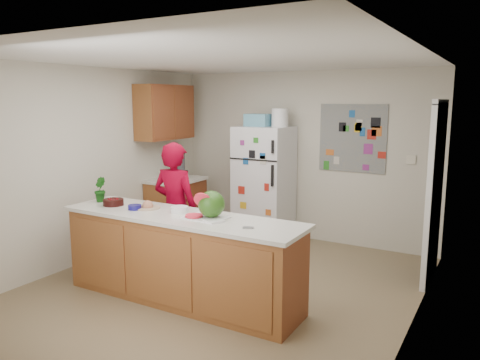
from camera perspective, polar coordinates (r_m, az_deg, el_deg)
The scene contains 26 objects.
floor at distance 5.41m, azimuth -2.08°, elevation -13.01°, with size 4.00×4.50×0.02m, color brown.
wall_back at distance 7.05m, azimuth 7.65°, elevation 2.88°, with size 4.00×0.02×2.50m, color beige.
wall_left at distance 6.35m, azimuth -17.73°, elevation 1.75°, with size 0.02×4.50×2.50m, color beige.
wall_right at distance 4.35m, azimuth 20.88°, elevation -1.91°, with size 0.02×4.50×2.50m, color beige.
ceiling at distance 5.01m, azimuth -2.26°, elevation 14.65°, with size 4.00×4.50×0.02m, color white.
doorway at distance 5.81m, azimuth 22.82°, elevation -1.55°, with size 0.03×0.85×2.04m, color black.
peninsula_base at distance 4.97m, azimuth -7.20°, elevation -9.62°, with size 2.60×0.62×0.88m, color brown.
peninsula_top at distance 4.84m, azimuth -7.31°, elevation -4.47°, with size 2.68×0.70×0.04m, color silver.
side_counter_base at distance 7.26m, azimuth -7.78°, elevation -3.51°, with size 0.60×0.80×0.86m, color brown.
side_counter_top at distance 7.17m, azimuth -7.87°, elevation -0.00°, with size 0.64×0.84×0.04m, color silver.
upper_cabinets at distance 7.11m, azimuth -9.14°, elevation 8.16°, with size 0.35×1.00×0.80m, color brown.
refrigerator at distance 6.96m, azimuth 2.95°, elevation -0.47°, with size 0.75×0.70×1.70m, color silver.
fridge_top_bin at distance 6.90m, azimuth 2.27°, elevation 7.31°, with size 0.35×0.28×0.18m, color #5999B2.
photo_collage at distance 6.76m, azimuth 13.54°, elevation 4.96°, with size 0.95×0.01×0.95m, color slate.
person at distance 5.61m, azimuth -7.86°, elevation -3.56°, with size 0.58×0.38×1.60m, color maroon.
blender_appliance at distance 7.16m, azimuth -7.27°, elevation 1.70°, with size 0.14×0.14×0.38m, color black.
cutting_board at distance 4.67m, azimuth -4.24°, elevation -4.59°, with size 0.41×0.31×0.01m, color silver.
watermelon at distance 4.62m, azimuth -3.51°, elevation -2.96°, with size 0.27×0.27×0.27m, color #245412.
watermelon_slice at distance 4.69m, azimuth -5.63°, elevation -4.36°, with size 0.17×0.17×0.02m, color red.
cherry_bowl at distance 5.40m, azimuth -15.17°, elevation -2.63°, with size 0.22×0.22×0.07m, color black.
white_bowl at distance 4.94m, azimuth -7.39°, elevation -3.58°, with size 0.18×0.18×0.06m, color silver.
cobalt_bowl at distance 5.15m, azimuth -12.71°, elevation -3.26°, with size 0.14×0.14×0.05m, color #110D5B.
plate at distance 5.17m, azimuth -11.19°, elevation -3.34°, with size 0.26×0.26×0.02m, color beige.
paper_towel at distance 4.54m, azimuth -3.25°, elevation -4.97°, with size 0.18×0.16×0.02m, color silver.
keys at distance 4.30m, azimuth 1.00°, elevation -5.84°, with size 0.10×0.04×0.01m, color gray.
potted_plant at distance 5.62m, azimuth -16.75°, elevation -1.12°, with size 0.16×0.13×0.28m, color #154613.
Camera 1 is at (2.65, -4.22, 2.08)m, focal length 35.00 mm.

